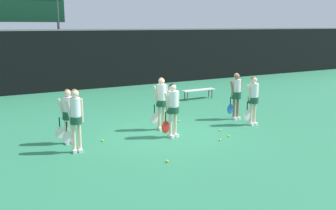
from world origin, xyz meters
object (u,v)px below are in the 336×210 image
(tennis_ball_6, at_px, (229,136))
(bench_courtside, at_px, (199,91))
(player_1, at_px, (173,106))
(tennis_ball_1, at_px, (220,130))
(tennis_ball_0, at_px, (167,125))
(player_5, at_px, (236,92))
(tennis_ball_5, at_px, (167,161))
(player_0, at_px, (75,115))
(tennis_ball_4, at_px, (102,140))
(player_3, at_px, (68,112))
(player_2, at_px, (253,96))
(player_4, at_px, (161,99))
(scoreboard, at_px, (28,15))
(tennis_ball_3, at_px, (220,140))
(tennis_ball_2, at_px, (179,121))

(tennis_ball_6, bearing_deg, bench_courtside, 64.50)
(player_1, xyz_separation_m, tennis_ball_1, (1.73, -0.18, -0.98))
(tennis_ball_1, bearing_deg, tennis_ball_0, 130.03)
(player_5, distance_m, tennis_ball_5, 5.48)
(player_1, bearing_deg, tennis_ball_0, 61.03)
(player_0, relative_size, tennis_ball_4, 27.48)
(player_3, xyz_separation_m, tennis_ball_6, (4.55, -1.81, -0.93))
(player_0, distance_m, player_3, 0.93)
(player_2, bearing_deg, player_1, 177.55)
(player_1, bearing_deg, player_2, -8.03)
(player_1, relative_size, player_3, 1.04)
(tennis_ball_0, bearing_deg, tennis_ball_1, -49.97)
(bench_courtside, xyz_separation_m, player_4, (-4.21, -4.03, 0.65))
(player_0, xyz_separation_m, tennis_ball_1, (4.80, -0.18, -1.02))
(bench_courtside, relative_size, tennis_ball_1, 25.52)
(bench_courtside, relative_size, tennis_ball_5, 24.21)
(tennis_ball_0, height_order, tennis_ball_6, tennis_ball_0)
(player_2, height_order, tennis_ball_1, player_2)
(scoreboard, xyz_separation_m, tennis_ball_4, (-0.16, -11.46, -3.96))
(player_4, xyz_separation_m, tennis_ball_3, (0.92, -2.04, -1.01))
(player_2, xyz_separation_m, tennis_ball_6, (-1.69, -0.83, -0.98))
(tennis_ball_0, distance_m, tennis_ball_5, 3.71)
(scoreboard, xyz_separation_m, tennis_ball_2, (3.13, -10.51, -3.96))
(player_2, distance_m, tennis_ball_2, 2.79)
(player_5, bearing_deg, player_1, -163.65)
(tennis_ball_3, distance_m, tennis_ball_6, 0.52)
(scoreboard, distance_m, player_4, 11.69)
(bench_courtside, distance_m, player_4, 5.86)
(player_1, bearing_deg, scoreboard, 92.11)
(player_3, height_order, tennis_ball_1, player_3)
(player_3, bearing_deg, player_2, -5.61)
(bench_courtside, xyz_separation_m, tennis_ball_3, (-3.29, -6.06, -0.36))
(player_4, xyz_separation_m, tennis_ball_2, (1.06, 0.61, -1.01))
(tennis_ball_3, height_order, tennis_ball_5, tennis_ball_5)
(tennis_ball_0, bearing_deg, player_3, -174.35)
(player_1, xyz_separation_m, tennis_ball_0, (0.51, 1.27, -0.98))
(bench_courtside, relative_size, player_5, 0.99)
(player_0, bearing_deg, player_5, 15.31)
(tennis_ball_4, distance_m, tennis_ball_6, 3.93)
(tennis_ball_1, bearing_deg, tennis_ball_3, -127.54)
(scoreboard, height_order, tennis_ball_0, scoreboard)
(player_2, height_order, tennis_ball_3, player_2)
(tennis_ball_2, bearing_deg, player_3, -171.27)
(tennis_ball_1, height_order, tennis_ball_3, tennis_ball_1)
(player_2, relative_size, tennis_ball_6, 25.58)
(tennis_ball_4, xyz_separation_m, tennis_ball_5, (0.80, -2.58, 0.00))
(scoreboard, relative_size, player_2, 2.98)
(scoreboard, height_order, tennis_ball_1, scoreboard)
(tennis_ball_4, relative_size, tennis_ball_5, 0.91)
(player_3, xyz_separation_m, tennis_ball_2, (4.20, 0.65, -0.93))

